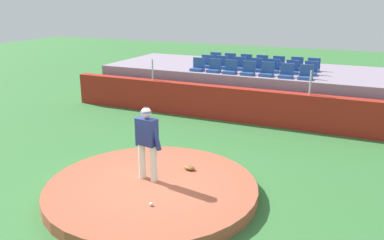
{
  "coord_description": "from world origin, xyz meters",
  "views": [
    {
      "loc": [
        4.28,
        -7.17,
        4.29
      ],
      "look_at": [
        0.0,
        2.2,
        1.17
      ],
      "focal_mm": 37.71,
      "sensor_mm": 36.0,
      "label": 1
    }
  ],
  "objects_px": {
    "stadium_chair_1": "(214,68)",
    "stadium_chair_6": "(306,75)",
    "stadium_chair_0": "(198,67)",
    "stadium_chair_9": "(239,66)",
    "stadium_chair_2": "(230,69)",
    "stadium_chair_8": "(222,65)",
    "fielding_glove": "(189,168)",
    "stadium_chair_5": "(286,73)",
    "stadium_chair_12": "(292,69)",
    "baseball": "(151,204)",
    "stadium_chair_16": "(246,63)",
    "stadium_chair_17": "(262,64)",
    "stadium_chair_13": "(311,71)",
    "stadium_chair_20": "(313,67)",
    "stadium_chair_7": "(206,64)",
    "stadium_chair_11": "(273,68)",
    "stadium_chair_19": "(296,66)",
    "stadium_chair_4": "(267,72)",
    "stadium_chair_3": "(248,71)",
    "pitcher": "(147,138)",
    "stadium_chair_14": "(215,61)",
    "stadium_chair_15": "(229,62)",
    "stadium_chair_10": "(256,67)",
    "stadium_chair_18": "(278,65)"
  },
  "relations": [
    {
      "from": "stadium_chair_3",
      "to": "stadium_chair_19",
      "type": "bearing_deg",
      "value": -127.9
    },
    {
      "from": "stadium_chair_1",
      "to": "stadium_chair_5",
      "type": "bearing_deg",
      "value": 179.86
    },
    {
      "from": "stadium_chair_13",
      "to": "fielding_glove",
      "type": "bearing_deg",
      "value": 76.93
    },
    {
      "from": "stadium_chair_10",
      "to": "stadium_chair_13",
      "type": "height_order",
      "value": "same"
    },
    {
      "from": "fielding_glove",
      "to": "stadium_chair_0",
      "type": "relative_size",
      "value": 0.6
    },
    {
      "from": "stadium_chair_4",
      "to": "stadium_chair_9",
      "type": "relative_size",
      "value": 1.0
    },
    {
      "from": "fielding_glove",
      "to": "stadium_chair_12",
      "type": "relative_size",
      "value": 0.6
    },
    {
      "from": "stadium_chair_0",
      "to": "stadium_chair_6",
      "type": "relative_size",
      "value": 1.0
    },
    {
      "from": "fielding_glove",
      "to": "stadium_chair_5",
      "type": "relative_size",
      "value": 0.6
    },
    {
      "from": "stadium_chair_4",
      "to": "stadium_chair_20",
      "type": "bearing_deg",
      "value": -128.16
    },
    {
      "from": "stadium_chair_8",
      "to": "stadium_chair_12",
      "type": "bearing_deg",
      "value": -179.63
    },
    {
      "from": "pitcher",
      "to": "stadium_chair_16",
      "type": "height_order",
      "value": "stadium_chair_16"
    },
    {
      "from": "stadium_chair_18",
      "to": "baseball",
      "type": "bearing_deg",
      "value": 88.88
    },
    {
      "from": "stadium_chair_15",
      "to": "stadium_chair_17",
      "type": "height_order",
      "value": "same"
    },
    {
      "from": "stadium_chair_1",
      "to": "stadium_chair_6",
      "type": "relative_size",
      "value": 1.0
    },
    {
      "from": "stadium_chair_3",
      "to": "stadium_chair_19",
      "type": "distance_m",
      "value": 2.34
    },
    {
      "from": "fielding_glove",
      "to": "stadium_chair_17",
      "type": "bearing_deg",
      "value": 108.38
    },
    {
      "from": "fielding_glove",
      "to": "stadium_chair_6",
      "type": "height_order",
      "value": "stadium_chair_6"
    },
    {
      "from": "stadium_chair_2",
      "to": "stadium_chair_8",
      "type": "relative_size",
      "value": 1.0
    },
    {
      "from": "stadium_chair_6",
      "to": "stadium_chair_9",
      "type": "distance_m",
      "value": 2.92
    },
    {
      "from": "stadium_chair_2",
      "to": "stadium_chair_13",
      "type": "height_order",
      "value": "same"
    },
    {
      "from": "fielding_glove",
      "to": "stadium_chair_0",
      "type": "distance_m",
      "value": 6.93
    },
    {
      "from": "stadium_chair_3",
      "to": "stadium_chair_8",
      "type": "distance_m",
      "value": 1.68
    },
    {
      "from": "stadium_chair_4",
      "to": "stadium_chair_16",
      "type": "height_order",
      "value": "same"
    },
    {
      "from": "stadium_chair_13",
      "to": "stadium_chair_20",
      "type": "distance_m",
      "value": 0.89
    },
    {
      "from": "stadium_chair_7",
      "to": "stadium_chair_19",
      "type": "height_order",
      "value": "same"
    },
    {
      "from": "stadium_chair_7",
      "to": "stadium_chair_12",
      "type": "relative_size",
      "value": 1.0
    },
    {
      "from": "stadium_chair_2",
      "to": "stadium_chair_6",
      "type": "xyz_separation_m",
      "value": [
        2.81,
        0.04,
        0.0
      ]
    },
    {
      "from": "stadium_chair_16",
      "to": "stadium_chair_20",
      "type": "height_order",
      "value": "same"
    },
    {
      "from": "stadium_chair_11",
      "to": "stadium_chair_19",
      "type": "bearing_deg",
      "value": -128.03
    },
    {
      "from": "stadium_chair_11",
      "to": "stadium_chair_14",
      "type": "relative_size",
      "value": 1.0
    },
    {
      "from": "baseball",
      "to": "stadium_chair_5",
      "type": "distance_m",
      "value": 8.4
    },
    {
      "from": "stadium_chair_14",
      "to": "stadium_chair_7",
      "type": "bearing_deg",
      "value": 88.75
    },
    {
      "from": "stadium_chair_0",
      "to": "stadium_chair_9",
      "type": "xyz_separation_m",
      "value": [
        1.41,
        0.9,
        0.0
      ]
    },
    {
      "from": "stadium_chair_6",
      "to": "pitcher",
      "type": "bearing_deg",
      "value": 72.33
    },
    {
      "from": "stadium_chair_6",
      "to": "stadium_chair_10",
      "type": "height_order",
      "value": "same"
    },
    {
      "from": "stadium_chair_7",
      "to": "stadium_chair_8",
      "type": "distance_m",
      "value": 0.67
    },
    {
      "from": "stadium_chair_2",
      "to": "stadium_chair_5",
      "type": "relative_size",
      "value": 1.0
    },
    {
      "from": "pitcher",
      "to": "stadium_chair_15",
      "type": "relative_size",
      "value": 3.5
    },
    {
      "from": "pitcher",
      "to": "stadium_chair_13",
      "type": "height_order",
      "value": "stadium_chair_13"
    },
    {
      "from": "stadium_chair_20",
      "to": "stadium_chair_4",
      "type": "bearing_deg",
      "value": 51.84
    },
    {
      "from": "stadium_chair_6",
      "to": "stadium_chair_2",
      "type": "bearing_deg",
      "value": 0.78
    },
    {
      "from": "stadium_chair_16",
      "to": "stadium_chair_17",
      "type": "distance_m",
      "value": 0.69
    },
    {
      "from": "stadium_chair_18",
      "to": "stadium_chair_2",
      "type": "bearing_deg",
      "value": 51.84
    },
    {
      "from": "stadium_chair_12",
      "to": "fielding_glove",
      "type": "bearing_deg",
      "value": 82.27
    },
    {
      "from": "fielding_glove",
      "to": "stadium_chair_14",
      "type": "distance_m",
      "value": 8.59
    },
    {
      "from": "stadium_chair_13",
      "to": "stadium_chair_19",
      "type": "xyz_separation_m",
      "value": [
        -0.69,
        0.91,
        0.0
      ]
    },
    {
      "from": "stadium_chair_7",
      "to": "stadium_chair_17",
      "type": "relative_size",
      "value": 1.0
    },
    {
      "from": "stadium_chair_14",
      "to": "stadium_chair_16",
      "type": "xyz_separation_m",
      "value": [
        1.4,
        -0.04,
        0.0
      ]
    },
    {
      "from": "stadium_chair_20",
      "to": "stadium_chair_8",
      "type": "bearing_deg",
      "value": 14.51
    }
  ]
}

